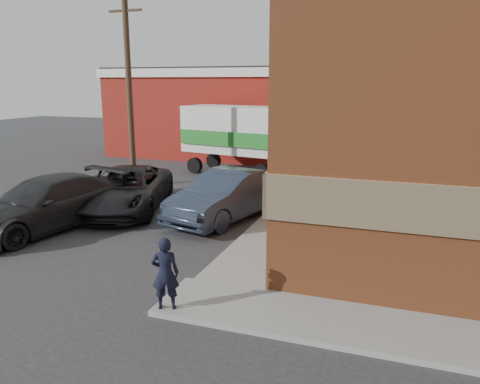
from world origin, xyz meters
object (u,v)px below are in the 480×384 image
Objects in this scene: sedan at (227,195)px; box_truck at (247,136)px; warehouse at (242,112)px; utility_pole at (129,81)px; suv_a at (126,189)px; suv_b at (45,204)px; man at (165,273)px.

box_truck is at bearing 118.14° from sedan.
warehouse is 1.81× the size of utility_pole.
suv_a is (0.54, -14.80, -2.02)m from warehouse.
warehouse is 2.81× the size of suv_b.
man is at bearing -67.15° from box_truck.
sedan is (4.54, -14.65, -1.96)m from warehouse.
warehouse is 14.95m from suv_a.
utility_pole is 1.55× the size of suv_b.
sedan is 0.70× the size of box_truck.
utility_pole is 8.06m from sedan.
suv_b is (-6.48, 3.90, -0.05)m from man.
warehouse is 3.14× the size of sedan.
man is (5.80, -21.55, -1.92)m from warehouse.
man is at bearing -68.79° from suv_a.
box_truck is at bearing -99.14° from man.
warehouse is 22.40m from man.
sedan is at bearing -31.11° from utility_pole.
man is at bearing -18.92° from suv_b.
warehouse is 7.37m from box_truck.
utility_pole is 6.50m from box_truck.
sedan is at bearing -14.52° from suv_a.
man reaches higher than suv_a.
sedan is at bearing 42.03° from suv_b.
man is 0.30× the size of sedan.
warehouse is at bearing 99.92° from suv_b.
suv_a is at bearing -94.11° from box_truck.
warehouse is 11.27m from utility_pole.
man is 8.56m from suv_a.
box_truck is (-3.13, 14.73, 1.13)m from man.
sedan is (-1.26, 6.90, -0.04)m from man.
warehouse is 17.77m from suv_b.
utility_pole is (-1.50, -11.00, 1.93)m from warehouse.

